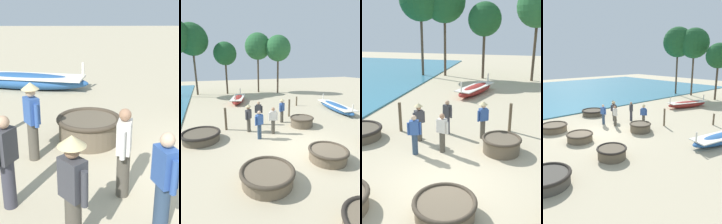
# 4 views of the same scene
# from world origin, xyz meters

# --- Properties ---
(ground_plane) EXTENTS (80.00, 80.00, 0.00)m
(ground_plane) POSITION_xyz_m (0.00, 0.00, 0.00)
(ground_plane) COLOR #BCAD8C
(coracle_far_right) EXTENTS (1.88, 1.88, 0.52)m
(coracle_far_right) POSITION_xyz_m (-2.50, -1.97, 0.29)
(coracle_far_right) COLOR brown
(coracle_far_right) RESTS_ON ground
(coracle_tilted) EXTENTS (2.01, 2.01, 0.50)m
(coracle_tilted) POSITION_xyz_m (-4.59, 2.46, 0.28)
(coracle_tilted) COLOR brown
(coracle_tilted) RESTS_ON ground
(coracle_center) EXTENTS (1.67, 1.67, 0.51)m
(coracle_center) POSITION_xyz_m (0.39, -1.47, 0.28)
(coracle_center) COLOR brown
(coracle_center) RESTS_ON ground
(coracle_nearest) EXTENTS (1.53, 1.53, 0.62)m
(coracle_nearest) POSITION_xyz_m (1.53, 2.60, 0.33)
(coracle_nearest) COLOR brown
(coracle_nearest) RESTS_ON ground
(long_boat_ochre_hull) EXTENTS (2.14, 5.37, 1.08)m
(long_boat_ochre_hull) POSITION_xyz_m (6.42, 5.12, 0.32)
(long_boat_ochre_hull) COLOR #285693
(long_boat_ochre_hull) RESTS_ON ground
(long_boat_green_hull) EXTENTS (2.47, 4.68, 1.21)m
(long_boat_green_hull) POSITION_xyz_m (-0.90, 11.57, 0.35)
(long_boat_green_hull) COLOR maroon
(long_boat_green_hull) RESTS_ON ground
(fisherman_standing_left) EXTENTS (0.42, 0.39, 1.67)m
(fisherman_standing_left) POSITION_xyz_m (-1.92, 2.85, 0.96)
(fisherman_standing_left) COLOR #4C473D
(fisherman_standing_left) RESTS_ON ground
(fisherman_standing_right) EXTENTS (0.49, 0.35, 1.57)m
(fisherman_standing_right) POSITION_xyz_m (-0.98, 3.91, 0.84)
(fisherman_standing_right) COLOR #383842
(fisherman_standing_right) RESTS_ON ground
(fisherman_hauling) EXTENTS (0.45, 0.37, 1.67)m
(fisherman_hauling) POSITION_xyz_m (0.64, 3.76, 0.96)
(fisherman_hauling) COLOR #4C473D
(fisherman_hauling) RESTS_ON ground
(fisherman_with_hat) EXTENTS (0.52, 0.29, 1.57)m
(fisherman_with_hat) POSITION_xyz_m (-0.69, 2.06, 0.84)
(fisherman_with_hat) COLOR #4C473D
(fisherman_with_hat) RESTS_ON ground
(fisherman_by_coracle) EXTENTS (0.51, 0.32, 1.57)m
(fisherman_by_coracle) POSITION_xyz_m (-1.64, 1.63, 0.84)
(fisherman_by_coracle) COLOR #2D425B
(fisherman_by_coracle) RESTS_ON ground
(mooring_post_inland) EXTENTS (0.14, 0.14, 0.90)m
(mooring_post_inland) POSITION_xyz_m (4.11, 7.91, 0.45)
(mooring_post_inland) COLOR brown
(mooring_post_inland) RESTS_ON ground
(mooring_post_shoreline) EXTENTS (0.14, 0.14, 1.35)m
(mooring_post_shoreline) POSITION_xyz_m (1.76, 4.87, 0.67)
(mooring_post_shoreline) COLOR brown
(mooring_post_shoreline) RESTS_ON ground
(mooring_post_mid_beach) EXTENTS (0.14, 0.14, 1.39)m
(mooring_post_mid_beach) POSITION_xyz_m (-3.16, 3.64, 0.69)
(mooring_post_mid_beach) COLOR brown
(mooring_post_mid_beach) RESTS_ON ground
(tree_tall_back) EXTENTS (3.55, 3.55, 8.09)m
(tree_tall_back) POSITION_xyz_m (3.24, 17.67, 6.29)
(tree_tall_back) COLOR #4C3D2D
(tree_tall_back) RESTS_ON ground
(tree_rightmost) EXTENTS (2.98, 2.98, 6.78)m
(tree_rightmost) POSITION_xyz_m (-1.21, 17.76, 5.26)
(tree_rightmost) COLOR #4C3D2D
(tree_rightmost) RESTS_ON ground
(tree_center) EXTENTS (3.88, 3.88, 8.84)m
(tree_center) POSITION_xyz_m (-5.04, 18.31, 6.88)
(tree_center) COLOR #4C3D2D
(tree_center) RESTS_ON ground
(tree_leftmost) EXTENTS (3.37, 3.37, 7.69)m
(tree_leftmost) POSITION_xyz_m (5.55, 15.97, 5.98)
(tree_leftmost) COLOR #4C3D2D
(tree_leftmost) RESTS_ON ground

